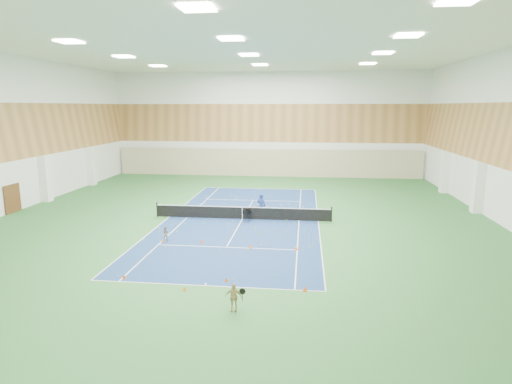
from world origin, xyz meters
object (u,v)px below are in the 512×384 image
child_court (166,234)px  ball_cart (247,216)px  coach (261,206)px  child_apron (233,297)px  tennis_net (242,212)px

child_court → ball_cart: bearing=41.0°
coach → child_apron: size_ratio=1.55×
tennis_net → child_court: tennis_net is taller
tennis_net → child_court: bearing=-123.7°
coach → child_apron: bearing=108.5°
tennis_net → child_apron: bearing=-83.1°
child_court → ball_cart: size_ratio=1.11×
coach → ball_cart: 1.57m
child_court → child_apron: (5.54, -8.36, 0.10)m
tennis_net → child_apron: size_ratio=10.93×
tennis_net → coach: bearing=24.4°
tennis_net → child_apron: child_apron is taller
child_court → child_apron: size_ratio=0.82×
child_apron → ball_cart: child_apron is taller
coach → child_apron: coach is taller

